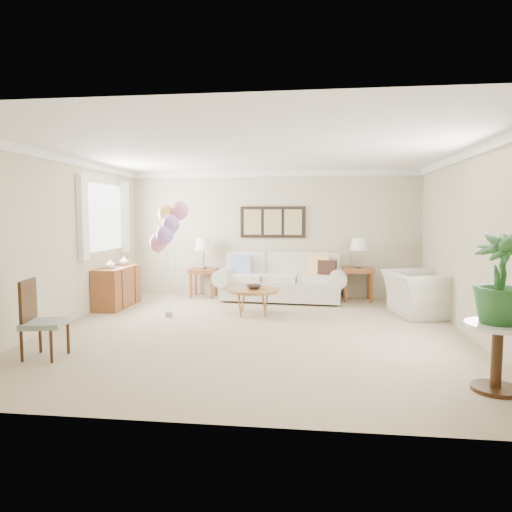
% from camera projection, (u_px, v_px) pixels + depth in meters
% --- Properties ---
extents(ground_plane, '(6.00, 6.00, 0.00)m').
position_uv_depth(ground_plane, '(255.00, 331.00, 6.64)').
color(ground_plane, tan).
extents(room_shell, '(6.04, 6.04, 2.60)m').
position_uv_depth(room_shell, '(249.00, 219.00, 6.60)').
color(room_shell, '#B9B197').
rests_on(room_shell, ground).
extents(wall_art_triptych, '(1.35, 0.06, 0.65)m').
position_uv_depth(wall_art_triptych, '(273.00, 222.00, 9.43)').
color(wall_art_triptych, black).
rests_on(wall_art_triptych, ground).
extents(sofa, '(2.63, 1.13, 0.95)m').
position_uv_depth(sofa, '(282.00, 282.00, 9.08)').
color(sofa, beige).
rests_on(sofa, ground).
extents(end_table_left, '(0.55, 0.50, 0.60)m').
position_uv_depth(end_table_left, '(204.00, 273.00, 9.41)').
color(end_table_left, brown).
rests_on(end_table_left, ground).
extents(end_table_right, '(0.60, 0.54, 0.65)m').
position_uv_depth(end_table_right, '(358.00, 273.00, 9.03)').
color(end_table_right, brown).
rests_on(end_table_right, ground).
extents(lamp_left, '(0.36, 0.36, 0.64)m').
position_uv_depth(lamp_left, '(203.00, 245.00, 9.36)').
color(lamp_left, gray).
rests_on(lamp_left, end_table_left).
extents(lamp_right, '(0.33, 0.33, 0.59)m').
position_uv_depth(lamp_right, '(358.00, 245.00, 8.98)').
color(lamp_right, gray).
rests_on(lamp_right, end_table_right).
extents(coffee_table, '(0.87, 0.87, 0.44)m').
position_uv_depth(coffee_table, '(253.00, 291.00, 7.76)').
color(coffee_table, olive).
rests_on(coffee_table, ground).
extents(decor_bowl, '(0.34, 0.34, 0.07)m').
position_uv_depth(decor_bowl, '(254.00, 287.00, 7.76)').
color(decor_bowl, black).
rests_on(decor_bowl, coffee_table).
extents(armchair, '(1.19, 1.31, 0.74)m').
position_uv_depth(armchair, '(420.00, 294.00, 7.68)').
color(armchair, beige).
rests_on(armchair, ground).
extents(side_table, '(0.61, 0.61, 0.66)m').
position_uv_depth(side_table, '(498.00, 340.00, 4.34)').
color(side_table, silver).
rests_on(side_table, ground).
extents(potted_plant, '(0.63, 0.63, 0.86)m').
position_uv_depth(potted_plant, '(500.00, 279.00, 4.29)').
color(potted_plant, '#265324').
rests_on(potted_plant, side_table).
extents(accent_chair, '(0.54, 0.54, 0.93)m').
position_uv_depth(accent_chair, '(39.00, 317.00, 5.37)').
color(accent_chair, gray).
rests_on(accent_chair, ground).
extents(credenza, '(0.46, 1.20, 0.74)m').
position_uv_depth(credenza, '(117.00, 287.00, 8.42)').
color(credenza, brown).
rests_on(credenza, ground).
extents(vase_white, '(0.19, 0.19, 0.17)m').
position_uv_depth(vase_white, '(110.00, 264.00, 8.08)').
color(vase_white, silver).
rests_on(vase_white, credenza).
extents(vase_sage, '(0.21, 0.21, 0.18)m').
position_uv_depth(vase_sage, '(124.00, 261.00, 8.67)').
color(vase_sage, '#B3B3B3').
rests_on(vase_sage, credenza).
extents(balloon_cluster, '(0.60, 0.58, 1.93)m').
position_uv_depth(balloon_cluster, '(168.00, 226.00, 7.46)').
color(balloon_cluster, gray).
rests_on(balloon_cluster, ground).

